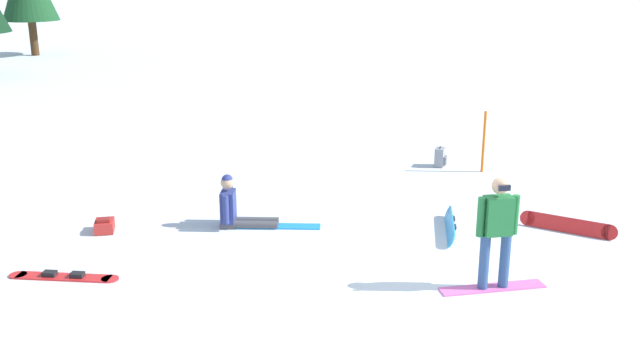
% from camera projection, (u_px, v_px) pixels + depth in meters
% --- Properties ---
extents(ground_plane, '(800.00, 800.00, 0.00)m').
position_uv_depth(ground_plane, '(408.00, 279.00, 10.84)').
color(ground_plane, white).
extents(snowboarder_foreground, '(1.61, 0.68, 1.70)m').
position_uv_depth(snowboarder_foreground, '(497.00, 231.00, 10.28)').
color(snowboarder_foreground, pink).
rests_on(snowboarder_foreground, ground_plane).
extents(snowboarder_midground, '(1.74, 1.20, 0.98)m').
position_uv_depth(snowboarder_midground, '(238.00, 209.00, 12.92)').
color(snowboarder_midground, '#4C4C51').
rests_on(snowboarder_midground, ground_plane).
extents(loose_snowboard_near_right, '(1.60, 1.13, 0.09)m').
position_uv_depth(loose_snowboard_near_right, '(64.00, 276.00, 10.89)').
color(loose_snowboard_near_right, red).
rests_on(loose_snowboard_near_right, ground_plane).
extents(loose_snowboard_near_left, '(1.01, 1.47, 0.27)m').
position_uv_depth(loose_snowboard_near_left, '(568.00, 225.00, 12.71)').
color(loose_snowboard_near_left, red).
rests_on(loose_snowboard_near_left, ground_plane).
extents(loose_snowboard_far_spare, '(1.04, 1.47, 0.24)m').
position_uv_depth(loose_snowboard_far_spare, '(450.00, 225.00, 12.71)').
color(loose_snowboard_far_spare, '#1E8CD8').
rests_on(loose_snowboard_far_spare, ground_plane).
extents(backpack_grey, '(0.38, 0.38, 0.47)m').
position_uv_depth(backpack_grey, '(440.00, 157.00, 16.79)').
color(backpack_grey, gray).
rests_on(backpack_grey, ground_plane).
extents(backpack_red, '(0.43, 0.55, 0.27)m').
position_uv_depth(backpack_red, '(105.00, 225.00, 12.74)').
color(backpack_red, red).
rests_on(backpack_red, ground_plane).
extents(trail_marker_pole, '(0.06, 0.06, 1.41)m').
position_uv_depth(trail_marker_pole, '(484.00, 142.00, 16.20)').
color(trail_marker_pole, orange).
rests_on(trail_marker_pole, ground_plane).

